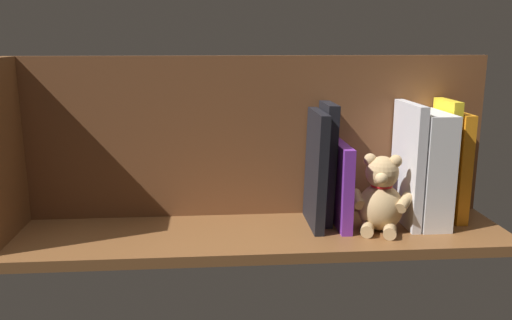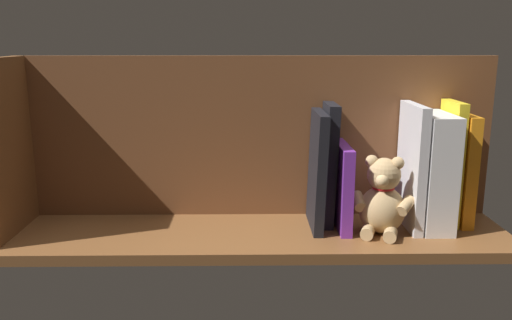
# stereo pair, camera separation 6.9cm
# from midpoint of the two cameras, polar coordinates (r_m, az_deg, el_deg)

# --- Properties ---
(ground_plane) EXTENTS (1.05, 0.26, 0.02)m
(ground_plane) POSITION_cam_midpoint_polar(r_m,az_deg,el_deg) (1.12, 1.78, -8.10)
(ground_plane) COLOR brown
(shelf_back_panel) EXTENTS (1.05, 0.02, 0.36)m
(shelf_back_panel) POSITION_cam_midpoint_polar(r_m,az_deg,el_deg) (1.18, 1.61, 2.50)
(shelf_back_panel) COLOR brown
(shelf_back_panel) RESTS_ON ground_plane
(shelf_side_divider) EXTENTS (0.02, 0.20, 0.36)m
(shelf_side_divider) POSITION_cam_midpoint_polar(r_m,az_deg,el_deg) (1.16, -23.93, 1.24)
(shelf_side_divider) COLOR brown
(shelf_side_divider) RESTS_ON ground_plane
(book_0) EXTENTS (0.03, 0.11, 0.24)m
(book_0) POSITION_cam_midpoint_polar(r_m,az_deg,el_deg) (1.23, 22.96, -0.97)
(book_0) COLOR orange
(book_0) RESTS_ON ground_plane
(book_1) EXTENTS (0.02, 0.11, 0.27)m
(book_1) POSITION_cam_midpoint_polar(r_m,az_deg,el_deg) (1.22, 21.81, -0.32)
(book_1) COLOR yellow
(book_1) RESTS_ON ground_plane
(dictionary_thick_white) EXTENTS (0.06, 0.15, 0.24)m
(dictionary_thick_white) POSITION_cam_midpoint_polar(r_m,az_deg,el_deg) (1.18, 20.18, -1.14)
(dictionary_thick_white) COLOR white
(dictionary_thick_white) RESTS_ON ground_plane
(book_2) EXTENTS (0.02, 0.15, 0.26)m
(book_2) POSITION_cam_midpoint_polar(r_m,az_deg,el_deg) (1.16, 18.13, -0.68)
(book_2) COLOR silver
(book_2) RESTS_ON ground_plane
(teddy_bear) EXTENTS (0.12, 0.12, 0.16)m
(teddy_bear) POSITION_cam_midpoint_polar(r_m,az_deg,el_deg) (1.12, 15.27, -4.18)
(teddy_bear) COLOR tan
(teddy_bear) RESTS_ON ground_plane
(book_3) EXTENTS (0.02, 0.15, 0.18)m
(book_3) POSITION_cam_midpoint_polar(r_m,az_deg,el_deg) (1.13, 11.01, -2.79)
(book_3) COLOR purple
(book_3) RESTS_ON ground_plane
(book_4) EXTENTS (0.03, 0.11, 0.26)m
(book_4) POSITION_cam_midpoint_polar(r_m,az_deg,el_deg) (1.14, 9.53, -0.50)
(book_4) COLOR black
(book_4) RESTS_ON ground_plane
(book_5) EXTENTS (0.03, 0.15, 0.25)m
(book_5) POSITION_cam_midpoint_polar(r_m,az_deg,el_deg) (1.12, 8.41, -1.11)
(book_5) COLOR black
(book_5) RESTS_ON ground_plane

